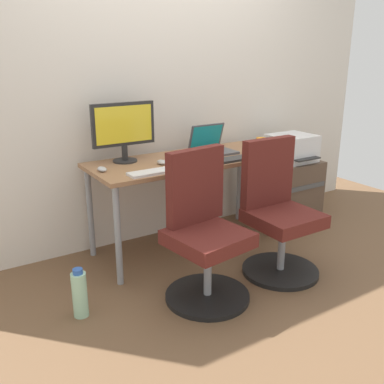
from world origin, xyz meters
TOP-DOWN VIEW (x-y plane):
  - ground_plane at (0.00, 0.00)m, footprint 5.28×5.28m
  - back_wall at (0.00, 0.39)m, footprint 4.40×0.04m
  - desk at (0.00, 0.00)m, footprint 1.52×0.62m
  - office_chair_left at (-0.31, -0.67)m, footprint 0.54×0.54m
  - office_chair_right at (0.31, -0.67)m, footprint 0.54×0.54m
  - side_cabinet at (1.11, 0.03)m, footprint 0.50×0.43m
  - printer at (1.11, 0.03)m, footprint 0.38×0.40m
  - water_bottle_on_floor at (-1.06, -0.48)m, footprint 0.09×0.09m
  - desktop_monitor at (-0.45, 0.17)m, footprint 0.48×0.18m
  - open_laptop at (0.27, 0.08)m, footprint 0.31×0.29m
  - keyboard_by_monitor at (-0.43, -0.23)m, footprint 0.34×0.12m
  - keyboard_by_laptop at (0.27, -0.23)m, footprint 0.34×0.12m
  - mouse_by_monitor at (-0.69, -0.00)m, footprint 0.06×0.10m
  - mouse_by_laptop at (-0.26, -0.05)m, footprint 0.06×0.10m
  - coffee_mug at (0.69, -0.03)m, footprint 0.08×0.08m
  - pen_cup at (0.38, 0.22)m, footprint 0.07×0.07m
  - phone_near_laptop at (0.03, 0.13)m, footprint 0.07×0.14m
  - phone_near_monitor at (0.00, -0.06)m, footprint 0.07×0.14m

SIDE VIEW (x-z plane):
  - ground_plane at x=0.00m, z-range 0.00..0.00m
  - water_bottle_on_floor at x=-1.06m, z-range -0.01..0.30m
  - side_cabinet at x=1.11m, z-range 0.00..0.55m
  - office_chair_left at x=-0.31m, z-range -0.05..0.89m
  - office_chair_right at x=0.31m, z-range -0.05..0.89m
  - desk at x=0.00m, z-range 0.29..1.02m
  - printer at x=1.11m, z-range 0.55..0.79m
  - phone_near_laptop at x=0.03m, z-range 0.73..0.74m
  - phone_near_monitor at x=0.00m, z-range 0.73..0.74m
  - keyboard_by_monitor at x=-0.43m, z-range 0.73..0.75m
  - keyboard_by_laptop at x=0.27m, z-range 0.73..0.75m
  - mouse_by_monitor at x=-0.69m, z-range 0.73..0.76m
  - mouse_by_laptop at x=-0.26m, z-range 0.73..0.76m
  - coffee_mug at x=0.69m, z-range 0.73..0.82m
  - pen_cup at x=0.38m, z-range 0.73..0.83m
  - open_laptop at x=0.27m, z-range 0.67..0.89m
  - desktop_monitor at x=-0.45m, z-range 0.76..1.19m
  - back_wall at x=0.00m, z-range 0.00..2.60m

